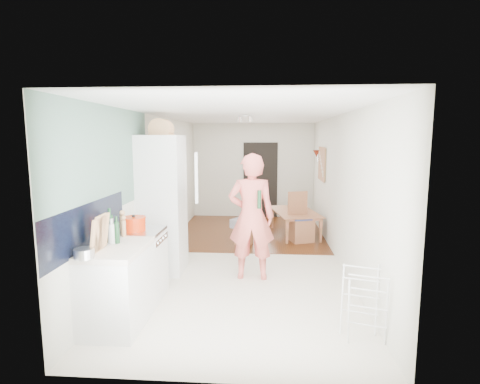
# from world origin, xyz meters

# --- Properties ---
(room_shell) EXTENTS (3.20, 7.00, 2.50)m
(room_shell) POSITION_xyz_m (0.00, 0.00, 1.25)
(room_shell) COLOR silver
(room_shell) RESTS_ON ground
(floor) EXTENTS (3.20, 7.00, 0.01)m
(floor) POSITION_xyz_m (0.00, 0.00, 0.00)
(floor) COLOR silver
(floor) RESTS_ON ground
(wood_floor_overlay) EXTENTS (3.20, 3.30, 0.01)m
(wood_floor_overlay) POSITION_xyz_m (0.00, 1.85, 0.01)
(wood_floor_overlay) COLOR #55230D
(wood_floor_overlay) RESTS_ON room_shell
(sage_wall_panel) EXTENTS (0.02, 3.00, 1.30)m
(sage_wall_panel) POSITION_xyz_m (-1.59, -2.00, 1.85)
(sage_wall_panel) COLOR slate
(sage_wall_panel) RESTS_ON room_shell
(tile_splashback) EXTENTS (0.02, 1.90, 0.50)m
(tile_splashback) POSITION_xyz_m (-1.59, -2.55, 1.15)
(tile_splashback) COLOR black
(tile_splashback) RESTS_ON room_shell
(doorway_recess) EXTENTS (0.90, 0.04, 2.00)m
(doorway_recess) POSITION_xyz_m (0.20, 3.48, 1.00)
(doorway_recess) COLOR black
(doorway_recess) RESTS_ON room_shell
(base_cabinet) EXTENTS (0.60, 0.90, 0.86)m
(base_cabinet) POSITION_xyz_m (-1.30, -2.55, 0.43)
(base_cabinet) COLOR silver
(base_cabinet) RESTS_ON room_shell
(worktop) EXTENTS (0.62, 0.92, 0.06)m
(worktop) POSITION_xyz_m (-1.30, -2.55, 0.89)
(worktop) COLOR silver
(worktop) RESTS_ON room_shell
(range_cooker) EXTENTS (0.60, 0.60, 0.88)m
(range_cooker) POSITION_xyz_m (-1.30, -1.80, 0.44)
(range_cooker) COLOR silver
(range_cooker) RESTS_ON room_shell
(cooker_top) EXTENTS (0.60, 0.60, 0.04)m
(cooker_top) POSITION_xyz_m (-1.30, -1.80, 0.90)
(cooker_top) COLOR silver
(cooker_top) RESTS_ON room_shell
(fridge_housing) EXTENTS (0.66, 0.66, 2.15)m
(fridge_housing) POSITION_xyz_m (-1.27, -0.78, 1.07)
(fridge_housing) COLOR silver
(fridge_housing) RESTS_ON room_shell
(fridge_door) EXTENTS (0.14, 0.56, 0.70)m
(fridge_door) POSITION_xyz_m (-0.66, -1.08, 1.55)
(fridge_door) COLOR silver
(fridge_door) RESTS_ON room_shell
(fridge_interior) EXTENTS (0.02, 0.52, 0.66)m
(fridge_interior) POSITION_xyz_m (-0.96, -0.78, 1.55)
(fridge_interior) COLOR white
(fridge_interior) RESTS_ON room_shell
(pinboard) EXTENTS (0.03, 0.90, 0.70)m
(pinboard) POSITION_xyz_m (1.58, 1.90, 1.55)
(pinboard) COLOR tan
(pinboard) RESTS_ON room_shell
(pinboard_frame) EXTENTS (0.00, 0.94, 0.74)m
(pinboard_frame) POSITION_xyz_m (1.57, 1.90, 1.55)
(pinboard_frame) COLOR #A86143
(pinboard_frame) RESTS_ON room_shell
(wall_sconce) EXTENTS (0.18, 0.18, 0.16)m
(wall_sconce) POSITION_xyz_m (1.54, 2.55, 1.75)
(wall_sconce) COLOR maroon
(wall_sconce) RESTS_ON room_shell
(person) EXTENTS (0.83, 0.55, 2.23)m
(person) POSITION_xyz_m (0.14, -0.99, 1.12)
(person) COLOR #E3655B
(person) RESTS_ON floor
(dining_table) EXTENTS (0.96, 1.41, 0.45)m
(dining_table) POSITION_xyz_m (1.02, 1.62, 0.23)
(dining_table) COLOR #A86143
(dining_table) RESTS_ON floor
(dining_chair) EXTENTS (0.54, 0.54, 1.01)m
(dining_chair) POSITION_xyz_m (1.08, 1.10, 0.51)
(dining_chair) COLOR #A86143
(dining_chair) RESTS_ON floor
(stool) EXTENTS (0.37, 0.37, 0.37)m
(stool) POSITION_xyz_m (-0.08, 0.75, 0.19)
(stool) COLOR #A86143
(stool) RESTS_ON floor
(grey_drape) EXTENTS (0.53, 0.53, 0.17)m
(grey_drape) POSITION_xyz_m (-0.08, 0.70, 0.46)
(grey_drape) COLOR slate
(grey_drape) RESTS_ON stool
(drying_rack) EXTENTS (0.47, 0.45, 0.76)m
(drying_rack) POSITION_xyz_m (1.38, -2.67, 0.38)
(drying_rack) COLOR silver
(drying_rack) RESTS_ON floor
(bread_bin) EXTENTS (0.39, 0.38, 0.18)m
(bread_bin) POSITION_xyz_m (-1.26, -0.74, 2.24)
(bread_bin) COLOR tan
(bread_bin) RESTS_ON fridge_housing
(red_casserole) EXTENTS (0.38, 0.38, 0.18)m
(red_casserole) POSITION_xyz_m (-1.35, -1.84, 1.01)
(red_casserole) COLOR red
(red_casserole) RESTS_ON cooker_top
(steel_pan) EXTENTS (0.25, 0.25, 0.10)m
(steel_pan) POSITION_xyz_m (-1.44, -2.98, 0.97)
(steel_pan) COLOR silver
(steel_pan) RESTS_ON worktop
(held_bottle) EXTENTS (0.06, 0.06, 0.27)m
(held_bottle) POSITION_xyz_m (0.26, -1.13, 1.23)
(held_bottle) COLOR #163D20
(held_bottle) RESTS_ON person
(bottle_a) EXTENTS (0.08, 0.08, 0.32)m
(bottle_a) POSITION_xyz_m (-1.42, -2.40, 1.08)
(bottle_a) COLOR #163D20
(bottle_a) RESTS_ON worktop
(bottle_b) EXTENTS (0.07, 0.07, 0.25)m
(bottle_b) POSITION_xyz_m (-1.33, -2.44, 1.05)
(bottle_b) COLOR #163D20
(bottle_b) RESTS_ON worktop
(bottle_c) EXTENTS (0.11, 0.11, 0.23)m
(bottle_c) POSITION_xyz_m (-1.38, -2.43, 1.03)
(bottle_c) COLOR beige
(bottle_c) RESTS_ON worktop
(pepper_mill_front) EXTENTS (0.06, 0.06, 0.20)m
(pepper_mill_front) POSITION_xyz_m (-1.36, -2.14, 1.02)
(pepper_mill_front) COLOR tan
(pepper_mill_front) RESTS_ON worktop
(pepper_mill_back) EXTENTS (0.06, 0.06, 0.23)m
(pepper_mill_back) POSITION_xyz_m (-1.42, -2.02, 1.04)
(pepper_mill_back) COLOR tan
(pepper_mill_back) RESTS_ON worktop
(chopping_boards) EXTENTS (0.11, 0.29, 0.39)m
(chopping_boards) POSITION_xyz_m (-1.38, -2.75, 1.12)
(chopping_boards) COLOR tan
(chopping_boards) RESTS_ON worktop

